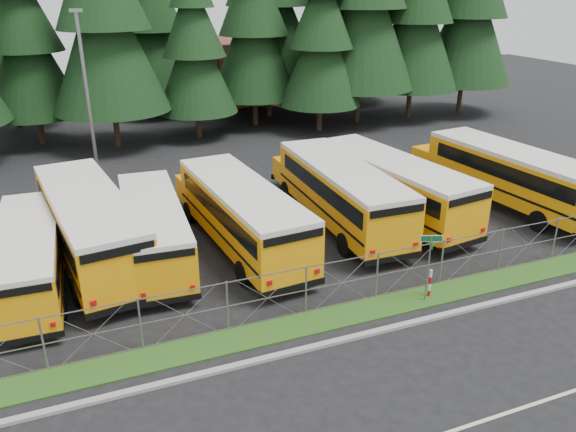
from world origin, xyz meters
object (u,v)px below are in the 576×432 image
object	(u,v)px
bus_3	(239,215)
striped_bollard	(430,284)
bus_east	(506,177)
street_sign	(430,254)
light_standard	(87,94)
bus_5	(338,194)
bus_6	(386,187)
bus_1	(88,226)
bus_2	(153,229)
bus_0	(31,257)

from	to	relation	value
bus_3	striped_bollard	distance (m)	9.10
bus_east	street_sign	xyz separation A→B (m)	(-9.95, -7.11, 0.43)
striped_bollard	light_standard	distance (m)	22.13
bus_5	bus_6	distance (m)	2.81
bus_1	bus_3	world-z (taller)	bus_1
bus_5	bus_east	bearing A→B (deg)	-4.99
bus_3	striped_bollard	world-z (taller)	bus_3
bus_2	bus_6	size ratio (longest dim) A/B	0.86
bus_1	bus_5	distance (m)	12.00
bus_6	street_sign	distance (m)	8.67
bus_0	bus_east	size ratio (longest dim) A/B	0.84
bus_2	street_sign	bearing A→B (deg)	-36.58
bus_2	bus_east	size ratio (longest dim) A/B	0.86
bus_1	striped_bollard	xyz separation A→B (m)	(12.08, -8.28, -1.03)
street_sign	bus_5	bearing A→B (deg)	88.51
bus_5	street_sign	world-z (taller)	bus_5
street_sign	striped_bollard	distance (m)	1.48
bus_2	bus_5	xyz separation A→B (m)	(9.34, 0.51, 0.22)
bus_1	light_standard	distance (m)	11.05
bus_2	bus_5	distance (m)	9.36
bus_1	bus_east	bearing A→B (deg)	-11.50
bus_east	striped_bollard	distance (m)	11.93
bus_3	bus_5	world-z (taller)	bus_5
bus_0	striped_bollard	bearing A→B (deg)	-22.92
bus_1	light_standard	size ratio (longest dim) A/B	1.22
striped_bollard	street_sign	bearing A→B (deg)	-148.35
bus_6	light_standard	bearing A→B (deg)	134.19
bus_2	bus_east	distance (m)	19.09
bus_5	bus_6	xyz separation A→B (m)	(2.81, -0.05, 0.00)
bus_2	street_sign	xyz separation A→B (m)	(9.13, -7.64, 0.66)
street_sign	striped_bollard	size ratio (longest dim) A/B	2.34
street_sign	light_standard	bearing A→B (deg)	119.70
bus_east	street_sign	world-z (taller)	bus_east
bus_1	bus_2	xyz separation A→B (m)	(2.66, -0.82, -0.25)
bus_5	bus_6	world-z (taller)	bus_6
bus_2	bus_0	bearing A→B (deg)	-167.38
bus_1	bus_3	bearing A→B (deg)	-17.67
striped_bollard	bus_east	bearing A→B (deg)	35.66
bus_0	bus_east	bearing A→B (deg)	2.48
bus_1	bus_6	world-z (taller)	bus_1
bus_2	striped_bollard	xyz separation A→B (m)	(9.43, -7.46, -0.78)
bus_3	bus_east	xyz separation A→B (m)	(15.20, -0.23, 0.04)
bus_5	street_sign	xyz separation A→B (m)	(-0.21, -8.16, 0.44)
bus_east	striped_bollard	size ratio (longest dim) A/B	10.22
bus_0	bus_1	world-z (taller)	bus_1
bus_6	light_standard	xyz separation A→B (m)	(-13.72, 10.65, 3.90)
bus_0	bus_3	xyz separation A→B (m)	(8.89, 0.51, 0.22)
striped_bollard	light_standard	world-z (taller)	light_standard
bus_2	bus_3	bearing A→B (deg)	-1.10
bus_1	bus_6	xyz separation A→B (m)	(14.80, -0.35, -0.03)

